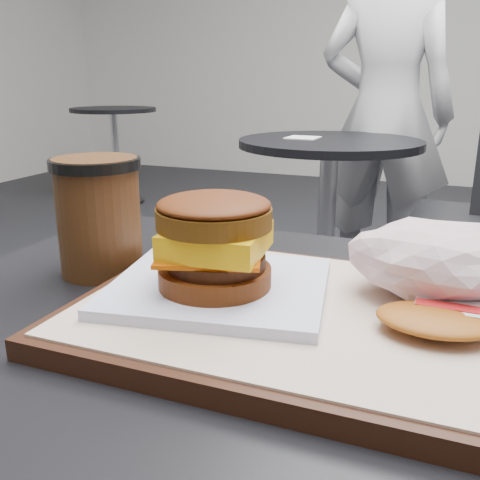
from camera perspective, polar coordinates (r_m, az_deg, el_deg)
name	(u,v)px	position (r m, az deg, el deg)	size (l,w,h in m)	color
serving_tray	(299,316)	(0.47, 6.30, -8.03)	(0.38, 0.28, 0.02)	black
breakfast_sandwich	(216,253)	(0.47, -2.55, -1.39)	(0.22, 0.20, 0.09)	white
hash_brown	(457,317)	(0.45, 22.15, -7.57)	(0.12, 0.09, 0.02)	silver
crumpled_wrapper	(439,261)	(0.50, 20.45, -2.09)	(0.15, 0.12, 0.07)	white
coffee_cup	(99,212)	(0.59, -14.84, 2.93)	(0.09, 0.09, 0.13)	#3F210F
neighbor_table	(328,191)	(2.13, 9.34, 5.21)	(0.70, 0.70, 0.75)	black
napkin	(303,138)	(2.13, 6.72, 10.79)	(0.12, 0.12, 0.00)	white
patron	(385,115)	(2.52, 15.20, 12.72)	(0.59, 0.39, 1.63)	silver
bg_table_mid	(115,132)	(4.39, -13.23, 11.12)	(0.66, 0.66, 0.75)	black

